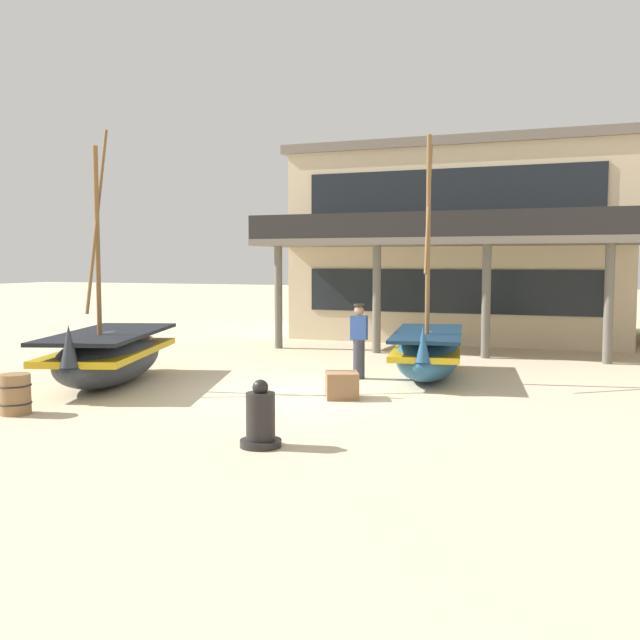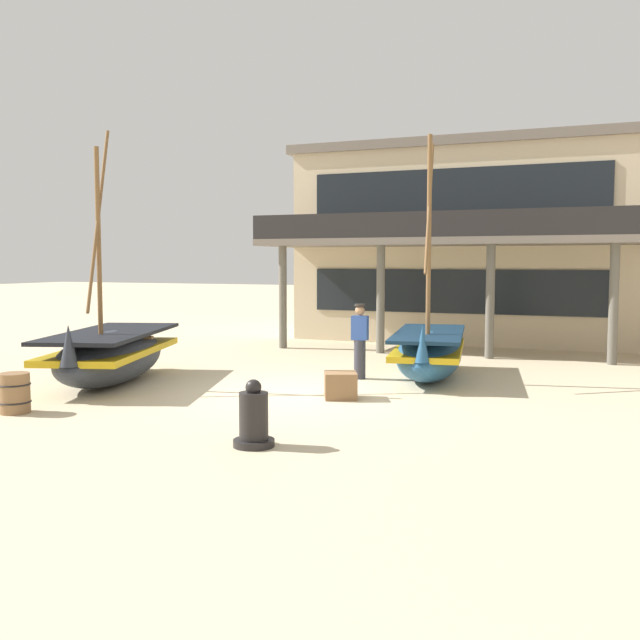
# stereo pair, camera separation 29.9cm
# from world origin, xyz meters

# --- Properties ---
(ground_plane) EXTENTS (120.00, 120.00, 0.00)m
(ground_plane) POSITION_xyz_m (0.00, 0.00, 0.00)
(ground_plane) COLOR beige
(fishing_boat_near_left) EXTENTS (3.07, 4.83, 5.40)m
(fishing_boat_near_left) POSITION_xyz_m (-4.29, -0.43, 0.63)
(fishing_boat_near_left) COLOR #2D333D
(fishing_boat_near_left) RESTS_ON ground
(fishing_boat_centre_large) EXTENTS (2.15, 4.36, 5.33)m
(fishing_boat_centre_large) POSITION_xyz_m (1.90, 2.83, 0.60)
(fishing_boat_centre_large) COLOR #23517A
(fishing_boat_centre_large) RESTS_ON ground
(fisherman_by_hull) EXTENTS (0.38, 0.26, 1.68)m
(fisherman_by_hull) POSITION_xyz_m (0.48, 2.18, 0.83)
(fisherman_by_hull) COLOR #33333D
(fisherman_by_hull) RESTS_ON ground
(capstan_winch) EXTENTS (0.60, 0.60, 0.97)m
(capstan_winch) POSITION_xyz_m (1.04, -4.01, 0.39)
(capstan_winch) COLOR black
(capstan_winch) RESTS_ON ground
(wooden_barrel) EXTENTS (0.56, 0.56, 0.70)m
(wooden_barrel) POSITION_xyz_m (-3.87, -3.56, 0.35)
(wooden_barrel) COLOR olive
(wooden_barrel) RESTS_ON ground
(cargo_crate) EXTENTS (0.80, 0.80, 0.51)m
(cargo_crate) POSITION_xyz_m (0.90, -0.16, 0.25)
(cargo_crate) COLOR olive
(cargo_crate) RESTS_ON ground
(harbor_building_main) EXTENTS (11.27, 9.80, 6.49)m
(harbor_building_main) POSITION_xyz_m (1.06, 12.53, 3.25)
(harbor_building_main) COLOR beige
(harbor_building_main) RESTS_ON ground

